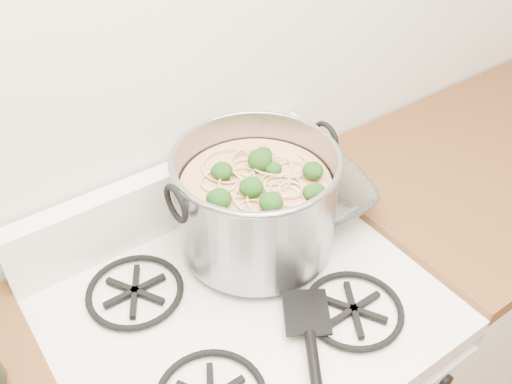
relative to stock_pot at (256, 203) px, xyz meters
name	(u,v)px	position (x,y,z in m)	size (l,w,h in m)	color
counter_right	(468,266)	(0.76, -0.12, -0.57)	(1.00, 0.65, 0.92)	silver
stock_pot	(256,203)	(0.00, 0.00, 0.00)	(0.39, 0.36, 0.24)	gray
spatula	(306,310)	(-0.04, -0.23, -0.10)	(0.29, 0.31, 0.02)	black
glass_bowl	(302,202)	(0.15, 0.02, -0.09)	(0.12, 0.12, 0.03)	white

